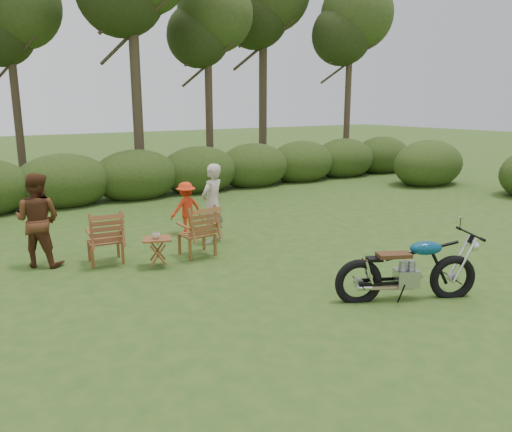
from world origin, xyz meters
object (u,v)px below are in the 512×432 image
lawn_chair_left (107,262)px  lawn_chair_right (198,255)px  cup (156,236)px  adult_b (42,265)px  motorcycle (405,299)px  side_table (158,252)px  adult_a (213,242)px  child (187,233)px

lawn_chair_left → lawn_chair_right: bearing=170.2°
cup → adult_b: 2.06m
motorcycle → lawn_chair_right: (-1.53, 3.45, 0.00)m
side_table → adult_a: 1.71m
lawn_chair_right → adult_b: bearing=-21.5°
cup → adult_b: (-1.60, 1.17, -0.55)m
motorcycle → child: (-1.04, 4.93, 0.00)m
lawn_chair_left → child: 2.25m
motorcycle → cup: size_ratio=15.14×
motorcycle → adult_a: adult_a is taller
adult_a → child: bearing=-106.8°
adult_b → lawn_chair_left: bearing=-166.4°
motorcycle → side_table: bearing=152.0°
lawn_chair_left → side_table: side_table is taller
lawn_chair_right → child: (0.49, 1.48, 0.00)m
lawn_chair_right → lawn_chair_left: bearing=-18.3°
lawn_chair_right → adult_a: (0.63, 0.59, 0.00)m
motorcycle → adult_b: 5.92m
side_table → adult_b: (-1.63, 1.15, -0.25)m
lawn_chair_right → adult_b: 2.64m
side_table → child: 2.19m
cup → child: cup is taller
cup → adult_b: adult_b is taller
side_table → child: size_ratio=0.46×
lawn_chair_left → cup: cup is taller
cup → adult_a: size_ratio=0.08×
side_table → child: bearing=52.0°
lawn_chair_left → child: child is taller
lawn_chair_right → lawn_chair_left: 1.58m
side_table → child: (1.34, 1.71, -0.25)m
adult_b → child: size_ratio=1.44×
lawn_chair_left → child: (2.00, 1.01, 0.00)m
side_table → child: child is taller
adult_b → child: (2.96, 0.56, 0.00)m
lawn_chair_right → side_table: (-0.85, -0.23, 0.25)m
motorcycle → child: motorcycle is taller
adult_b → motorcycle: bearing=171.2°
lawn_chair_right → child: bearing=-109.5°
motorcycle → adult_a: size_ratio=1.24×
lawn_chair_right → adult_b: size_ratio=0.59×
adult_b → side_table: bearing=-176.6°
cup → child: (1.36, 1.73, -0.55)m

